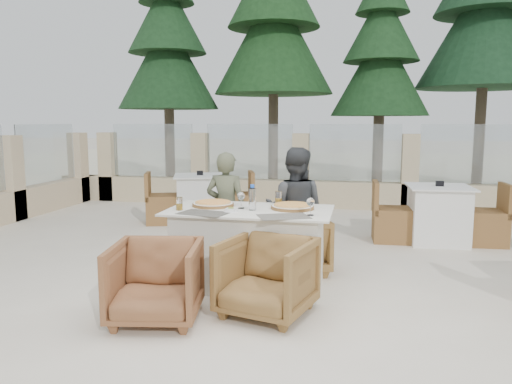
% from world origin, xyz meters
% --- Properties ---
extents(ground, '(80.00, 80.00, 0.00)m').
position_xyz_m(ground, '(0.00, 0.00, 0.00)').
color(ground, beige).
rests_on(ground, ground).
extents(sand_patch, '(30.00, 16.00, 0.01)m').
position_xyz_m(sand_patch, '(0.00, 14.00, 0.01)').
color(sand_patch, '#F2E9C6').
rests_on(sand_patch, ground).
extents(perimeter_wall_far, '(10.00, 0.34, 1.60)m').
position_xyz_m(perimeter_wall_far, '(0.00, 4.80, 0.80)').
color(perimeter_wall_far, beige).
rests_on(perimeter_wall_far, ground).
extents(pine_far_left, '(2.42, 2.42, 5.50)m').
position_xyz_m(pine_far_left, '(-3.50, 7.00, 2.75)').
color(pine_far_left, '#1B3F1E').
rests_on(pine_far_left, ground).
extents(pine_mid_left, '(2.86, 2.86, 6.50)m').
position_xyz_m(pine_mid_left, '(-1.00, 7.50, 3.25)').
color(pine_mid_left, '#1C441D').
rests_on(pine_mid_left, ground).
extents(pine_centre, '(2.20, 2.20, 5.00)m').
position_xyz_m(pine_centre, '(1.50, 7.20, 2.50)').
color(pine_centre, '#1C421E').
rests_on(pine_centre, ground).
extents(pine_mid_right, '(2.99, 2.99, 6.80)m').
position_xyz_m(pine_mid_right, '(3.80, 7.80, 3.40)').
color(pine_mid_right, '#193D21').
rests_on(pine_mid_right, ground).
extents(dining_table, '(1.60, 0.90, 0.77)m').
position_xyz_m(dining_table, '(0.06, 0.05, 0.39)').
color(dining_table, silver).
rests_on(dining_table, ground).
extents(placemat_near_left, '(0.50, 0.39, 0.00)m').
position_xyz_m(placemat_near_left, '(-0.32, -0.24, 0.77)').
color(placemat_near_left, '#514D45').
rests_on(placemat_near_left, dining_table).
extents(placemat_near_right, '(0.53, 0.46, 0.00)m').
position_xyz_m(placemat_near_right, '(0.44, -0.25, 0.77)').
color(placemat_near_right, '#635E54').
rests_on(placemat_near_right, dining_table).
extents(pizza_left, '(0.53, 0.53, 0.05)m').
position_xyz_m(pizza_left, '(-0.35, 0.16, 0.80)').
color(pizza_left, orange).
rests_on(pizza_left, dining_table).
extents(pizza_right, '(0.53, 0.53, 0.06)m').
position_xyz_m(pizza_right, '(0.46, 0.16, 0.80)').
color(pizza_right, orange).
rests_on(pizza_right, dining_table).
extents(water_bottle, '(0.10, 0.10, 0.25)m').
position_xyz_m(water_bottle, '(0.09, 0.02, 0.90)').
color(water_bottle, '#ABCBE1').
rests_on(water_bottle, dining_table).
extents(wine_glass_centre, '(0.09, 0.09, 0.18)m').
position_xyz_m(wine_glass_centre, '(-0.04, 0.08, 0.86)').
color(wine_glass_centre, silver).
rests_on(wine_glass_centre, dining_table).
extents(wine_glass_corner, '(0.09, 0.09, 0.18)m').
position_xyz_m(wine_glass_corner, '(0.67, -0.15, 0.86)').
color(wine_glass_corner, white).
rests_on(wine_glass_corner, dining_table).
extents(beer_glass_left, '(0.08, 0.08, 0.13)m').
position_xyz_m(beer_glass_left, '(-0.60, -0.13, 0.83)').
color(beer_glass_left, gold).
rests_on(beer_glass_left, dining_table).
extents(beer_glass_right, '(0.09, 0.09, 0.14)m').
position_xyz_m(beer_glass_right, '(0.29, 0.36, 0.84)').
color(beer_glass_right, '#C0871B').
rests_on(beer_glass_right, dining_table).
extents(olive_dish, '(0.14, 0.14, 0.04)m').
position_xyz_m(olive_dish, '(-0.09, -0.11, 0.79)').
color(olive_dish, white).
rests_on(olive_dish, dining_table).
extents(armchair_far_left, '(0.77, 0.78, 0.61)m').
position_xyz_m(armchair_far_left, '(-0.34, 0.71, 0.31)').
color(armchair_far_left, brown).
rests_on(armchair_far_left, ground).
extents(armchair_far_right, '(0.86, 0.87, 0.62)m').
position_xyz_m(armchair_far_right, '(0.44, 0.59, 0.31)').
color(armchair_far_right, brown).
rests_on(armchair_far_right, ground).
extents(armchair_near_left, '(0.81, 0.83, 0.66)m').
position_xyz_m(armchair_near_left, '(-0.50, -0.98, 0.33)').
color(armchair_near_left, brown).
rests_on(armchair_near_left, ground).
extents(armchair_near_right, '(0.87, 0.88, 0.66)m').
position_xyz_m(armchair_near_right, '(0.36, -0.66, 0.33)').
color(armchair_near_right, brown).
rests_on(armchair_near_right, ground).
extents(diner_left, '(0.49, 0.34, 1.29)m').
position_xyz_m(diner_left, '(-0.36, 0.69, 0.65)').
color(diner_left, '#545940').
rests_on(diner_left, ground).
extents(diner_right, '(0.68, 0.54, 1.35)m').
position_xyz_m(diner_right, '(0.42, 0.62, 0.68)').
color(diner_right, '#373A3D').
rests_on(diner_right, ground).
extents(bg_table_a, '(1.81, 1.30, 0.77)m').
position_xyz_m(bg_table_a, '(-1.41, 2.96, 0.39)').
color(bg_table_a, silver).
rests_on(bg_table_a, ground).
extents(bg_table_b, '(1.68, 0.90, 0.77)m').
position_xyz_m(bg_table_b, '(2.15, 2.29, 0.39)').
color(bg_table_b, white).
rests_on(bg_table_b, ground).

